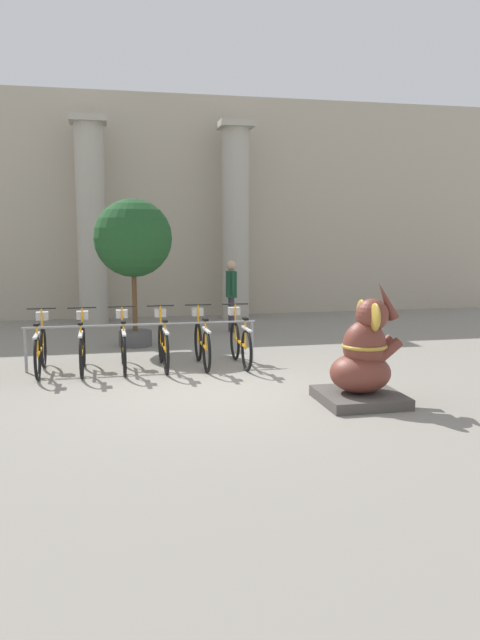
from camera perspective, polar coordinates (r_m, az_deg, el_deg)
ground_plane at (r=9.19m, az=-2.11°, el=-6.63°), size 60.00×60.00×0.00m
building_facade at (r=17.44m, az=-7.20°, el=10.19°), size 20.00×0.20×6.00m
column_left at (r=16.36m, az=-13.44°, el=8.86°), size 0.90×0.90×5.16m
column_right at (r=16.71m, az=-0.41°, el=9.06°), size 0.90×0.90×5.16m
bike_rack at (r=10.86m, az=-8.89°, el=-1.15°), size 3.97×0.05×0.77m
bicycle_0 at (r=10.83m, az=-17.77°, el=-2.50°), size 0.48×1.68×1.05m
bicycle_1 at (r=10.75m, az=-14.21°, el=-2.44°), size 0.48×1.68×1.05m
bicycle_2 at (r=10.77m, az=-10.62°, el=-2.31°), size 0.48×1.68×1.05m
bicycle_3 at (r=10.79m, az=-7.04°, el=-2.21°), size 0.48×1.68×1.05m
bicycle_4 at (r=10.88m, az=-3.50°, el=-2.08°), size 0.48×1.68×1.05m
bicycle_5 at (r=10.97m, az=0.01°, el=-1.98°), size 0.48×1.68×1.05m
elephant_statue at (r=8.68m, az=11.22°, el=-3.77°), size 1.09×1.09×1.69m
person_pedestrian at (r=14.54m, az=-0.80°, el=2.81°), size 0.22×0.47×1.67m
potted_tree at (r=12.84m, az=-9.74°, el=7.06°), size 1.57×1.57×3.00m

